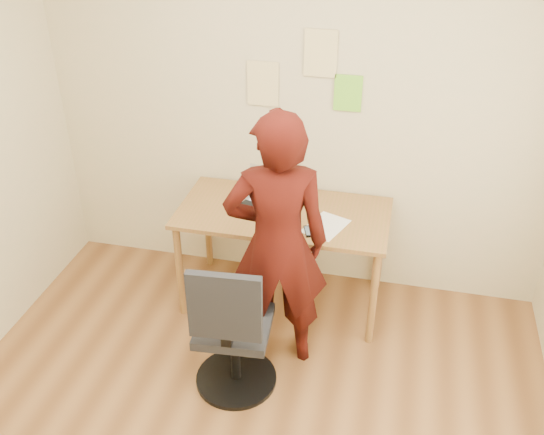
% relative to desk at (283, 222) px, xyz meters
% --- Properties ---
extents(room, '(3.58, 3.58, 2.78)m').
position_rel_desk_xyz_m(room, '(0.01, -1.38, 0.70)').
color(room, brown).
rests_on(room, ground).
extents(desk, '(1.40, 0.70, 0.74)m').
position_rel_desk_xyz_m(desk, '(0.00, 0.00, 0.00)').
color(desk, olive).
rests_on(desk, ground).
extents(laptop, '(0.40, 0.38, 0.23)m').
position_rel_desk_xyz_m(laptop, '(-0.16, 0.02, 0.14)').
color(laptop, '#B3B3BB').
rests_on(laptop, desk).
extents(paper_sheet, '(0.31, 0.36, 0.00)m').
position_rel_desk_xyz_m(paper_sheet, '(0.30, -0.12, 0.09)').
color(paper_sheet, white).
rests_on(paper_sheet, desk).
extents(phone, '(0.10, 0.14, 0.01)m').
position_rel_desk_xyz_m(phone, '(0.21, -0.21, 0.09)').
color(phone, black).
rests_on(phone, desk).
extents(wall_note_left, '(0.21, 0.00, 0.30)m').
position_rel_desk_xyz_m(wall_note_left, '(-0.22, 0.36, 0.82)').
color(wall_note_left, '#E6CE89').
rests_on(wall_note_left, room).
extents(wall_note_mid, '(0.21, 0.00, 0.30)m').
position_rel_desk_xyz_m(wall_note_mid, '(0.15, 0.36, 1.05)').
color(wall_note_mid, '#E6CE89').
rests_on(wall_note_mid, room).
extents(wall_note_right, '(0.18, 0.00, 0.24)m').
position_rel_desk_xyz_m(wall_note_right, '(0.34, 0.36, 0.81)').
color(wall_note_right, '#7AD930').
rests_on(wall_note_right, room).
extents(office_chair, '(0.49, 0.49, 0.95)m').
position_rel_desk_xyz_m(office_chair, '(-0.10, -0.90, -0.25)').
color(office_chair, black).
rests_on(office_chair, ground).
extents(person, '(0.69, 0.55, 1.67)m').
position_rel_desk_xyz_m(person, '(0.08, -0.54, 0.18)').
color(person, '#360B07').
rests_on(person, ground).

